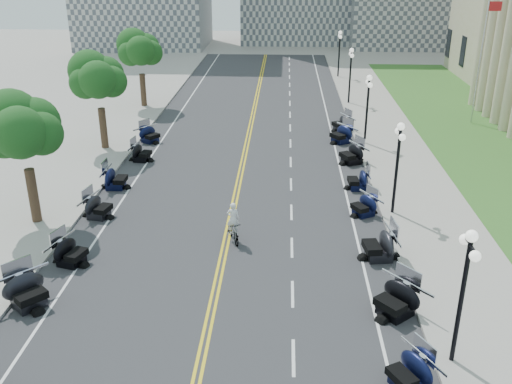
{
  "coord_description": "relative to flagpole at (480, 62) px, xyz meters",
  "views": [
    {
      "loc": [
        2.72,
        -24.05,
        13.05
      ],
      "look_at": [
        1.38,
        2.0,
        2.0
      ],
      "focal_mm": 40.0,
      "sensor_mm": 36.0,
      "label": 1
    }
  ],
  "objects": [
    {
      "name": "edge_line_north",
      "position": [
        -11.6,
        -12.0,
        -4.99
      ],
      "size": [
        0.12,
        90.0,
        0.0
      ],
      "primitive_type": "cube",
      "color": "white",
      "rests_on": "road"
    },
    {
      "name": "tree_4",
      "position": [
        -28.0,
        4.0,
        -0.25
      ],
      "size": [
        4.8,
        4.8,
        9.2
      ],
      "primitive_type": null,
      "color": "#235619",
      "rests_on": "sidewalk_south"
    },
    {
      "name": "tree_2",
      "position": [
        -28.0,
        -20.0,
        -0.25
      ],
      "size": [
        4.8,
        4.8,
        9.2
      ],
      "primitive_type": null,
      "color": "#235619",
      "rests_on": "sidewalk_south"
    },
    {
      "name": "cyclist_rider",
      "position": [
        -17.64,
        -21.48,
        -3.04
      ],
      "size": [
        0.62,
        0.41,
        1.7
      ],
      "primitive_type": "imported",
      "rotation": [
        0.0,
        0.0,
        3.14
      ],
      "color": "silver",
      "rests_on": "bicycle"
    },
    {
      "name": "motorcycle_n_6",
      "position": [
        -10.96,
        -18.15,
        -4.38
      ],
      "size": [
        2.43,
        2.43,
        1.24
      ],
      "primitive_type": null,
      "rotation": [
        0.0,
        0.0,
        -1.04
      ],
      "color": "black",
      "rests_on": "road"
    },
    {
      "name": "edge_line_south",
      "position": [
        -24.4,
        -12.0,
        -4.99
      ],
      "size": [
        0.12,
        90.0,
        0.0
      ],
      "primitive_type": "cube",
      "color": "white",
      "rests_on": "road"
    },
    {
      "name": "lawn",
      "position": [
        -0.5,
        -4.0,
        -4.95
      ],
      "size": [
        9.0,
        60.0,
        0.1
      ],
      "primitive_type": "cube",
      "color": "#356023",
      "rests_on": "ground"
    },
    {
      "name": "lane_dash_12",
      "position": [
        -14.8,
        2.0,
        -4.99
      ],
      "size": [
        0.12,
        2.0,
        0.0
      ],
      "primitive_type": "cube",
      "color": "white",
      "rests_on": "road"
    },
    {
      "name": "motorcycle_n_4",
      "position": [
        -10.85,
        -27.23,
        -4.24
      ],
      "size": [
        3.04,
        3.04,
        1.51
      ],
      "primitive_type": null,
      "rotation": [
        0.0,
        0.0,
        -0.87
      ],
      "color": "black",
      "rests_on": "road"
    },
    {
      "name": "centerline_yellow_b",
      "position": [
        -17.88,
        -12.0,
        -4.99
      ],
      "size": [
        0.12,
        90.0,
        0.0
      ],
      "primitive_type": "cube",
      "color": "yellow",
      "rests_on": "road"
    },
    {
      "name": "street_lamp_1",
      "position": [
        -9.4,
        -30.0,
        -2.4
      ],
      "size": [
        0.5,
        1.2,
        4.9
      ],
      "primitive_type": null,
      "color": "black",
      "rests_on": "sidewalk_north"
    },
    {
      "name": "motorcycle_n_10",
      "position": [
        -10.78,
        -2.59,
        -4.32
      ],
      "size": [
        2.61,
        2.61,
        1.37
      ],
      "primitive_type": null,
      "rotation": [
        0.0,
        0.0,
        -1.12
      ],
      "color": "black",
      "rests_on": "road"
    },
    {
      "name": "sidewalk_north",
      "position": [
        -7.5,
        -12.0,
        -4.92
      ],
      "size": [
        5.0,
        90.0,
        0.15
      ],
      "primitive_type": "cube",
      "color": "#9E9991",
      "rests_on": "ground"
    },
    {
      "name": "motorcycle_s_8",
      "position": [
        -24.83,
        -10.29,
        -4.35
      ],
      "size": [
        2.1,
        2.1,
        1.29
      ],
      "primitive_type": null,
      "rotation": [
        0.0,
        0.0,
        1.43
      ],
      "color": "black",
      "rests_on": "road"
    },
    {
      "name": "ground",
      "position": [
        -18.0,
        -22.0,
        -5.0
      ],
      "size": [
        160.0,
        160.0,
        0.0
      ],
      "primitive_type": "plane",
      "color": "gray"
    },
    {
      "name": "street_lamp_2",
      "position": [
        -9.4,
        -18.0,
        -2.4
      ],
      "size": [
        0.5,
        1.2,
        4.9
      ],
      "primitive_type": null,
      "color": "black",
      "rests_on": "sidewalk_north"
    },
    {
      "name": "lane_dash_9",
      "position": [
        -14.8,
        -10.0,
        -4.99
      ],
      "size": [
        0.12,
        2.0,
        0.0
      ],
      "primitive_type": "cube",
      "color": "white",
      "rests_on": "road"
    },
    {
      "name": "lane_dash_10",
      "position": [
        -14.8,
        -6.0,
        -4.99
      ],
      "size": [
        0.12,
        2.0,
        0.0
      ],
      "primitive_type": "cube",
      "color": "white",
      "rests_on": "road"
    },
    {
      "name": "motorcycle_s_7",
      "position": [
        -25.24,
        -15.11,
        -4.31
      ],
      "size": [
        2.01,
        2.01,
        1.39
      ],
      "primitive_type": null,
      "rotation": [
        0.0,
        0.0,
        1.56
      ],
      "color": "black",
      "rests_on": "road"
    },
    {
      "name": "flagpole",
      "position": [
        0.0,
        0.0,
        0.0
      ],
      "size": [
        1.1,
        0.2,
        10.0
      ],
      "primitive_type": null,
      "color": "silver",
      "rests_on": "ground"
    },
    {
      "name": "lane_dash_6",
      "position": [
        -14.8,
        -22.0,
        -4.99
      ],
      "size": [
        0.12,
        2.0,
        0.0
      ],
      "primitive_type": "cube",
      "color": "white",
      "rests_on": "road"
    },
    {
      "name": "lane_dash_19",
      "position": [
        -14.8,
        30.0,
        -4.99
      ],
      "size": [
        0.12,
        2.0,
        0.0
      ],
      "primitive_type": "cube",
      "color": "white",
      "rests_on": "road"
    },
    {
      "name": "centerline_yellow_a",
      "position": [
        -18.12,
        -12.0,
        -4.99
      ],
      "size": [
        0.12,
        90.0,
        0.0
      ],
      "primitive_type": "cube",
      "color": "yellow",
      "rests_on": "road"
    },
    {
      "name": "motorcycle_n_8",
      "position": [
        -10.77,
        -10.04,
        -4.28
      ],
      "size": [
        2.77,
        2.77,
        1.44
      ],
      "primitive_type": null,
      "rotation": [
        0.0,
        0.0,
        -1.1
      ],
      "color": "black",
      "rests_on": "road"
    },
    {
      "name": "motorcycle_n_3",
      "position": [
        -11.11,
        -31.24,
        -4.35
      ],
      "size": [
        2.54,
        2.54,
        1.31
      ],
      "primitive_type": null,
      "rotation": [
        0.0,
        0.0,
        -1.06
      ],
      "color": "black",
      "rests_on": "road"
    },
    {
      "name": "motorcycle_n_7",
      "position": [
        -10.84,
        -14.51,
        -4.35
      ],
      "size": [
        1.96,
        1.96,
        1.3
      ],
      "primitive_type": null,
      "rotation": [
        0.0,
        0.0,
        -1.52
      ],
      "color": "black",
      "rests_on": "road"
    },
    {
      "name": "lane_dash_16",
      "position": [
        -14.8,
        18.0,
        -4.99
      ],
      "size": [
        0.12,
        2.0,
        0.0
      ],
      "primitive_type": "cube",
      "color": "white",
      "rests_on": "road"
    },
    {
      "name": "lane_dash_13",
      "position": [
        -14.8,
        6.0,
        -4.99
      ],
      "size": [
        0.12,
        2.0,
        0.0
      ],
      "primitive_type": "cube",
      "color": "white",
      "rests_on": "road"
    },
    {
      "name": "motorcycle_s_6",
      "position": [
        -25.02,
        -19.15,
        -4.34
      ],
      "size": [
        2.27,
        2.27,
        1.33
      ],
      "primitive_type": null,
      "rotation": [
        0.0,
        0.0,
        1.35
      ],
      "color": "black",
      "rests_on": "road"
    },
    {
      "name": "street_lamp_4",
      "position": [
        -9.4,
        6.0,
        -2.4
      ],
      "size": [
        0.5,
        1.2,
        4.9
      ],
      "primitive_type": null,
      "color": "black",
      "rests_on": "sidewalk_north"
    },
    {
      "name": "lane_dash_5",
      "position": [
        -14.8,
        -26.0,
        -4.99
      ],
      "size": [
        0.12,
        2.0,
        0.0
      ],
      "primitive_type": "cube",
      "color": "white",
      "rests_on": "road"
    },
    {
      "name": "sidewalk_south",
      "position": [
        -28.5,
        -12.0,
        -4.92
      ],
      "size": [
        5.0,
        90.0,
        0.15
      ],
      "primitive_type": "cube",
      "color": "#9E9991",
      "rests_on": "ground"
    },
    {
      "name": "lane_dash_18",
      "position": [
        -14.8,
        26.0,
        -4.99
      ],
      "size": [
        0.12,
        2.0,
        0.0
      ],
      "primitive_type": "cube",
      "color": "white",
      "rests_on": "road"
    },
    {
      "name": "tree_3",
      "position": [
        -28.0,
        -8.0,
        -0.25
      ],
      "size": [
        4.8,
        4.8,
        9.2
      ],
      "primitive_type": null,
      "color": "#235619",
      "rests_on": "sidewalk_south"
    },
    {
      "name": "motorcycle_s_4",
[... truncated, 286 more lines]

